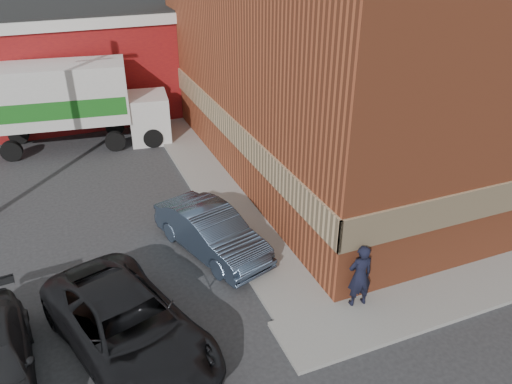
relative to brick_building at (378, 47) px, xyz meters
name	(u,v)px	position (x,y,z in m)	size (l,w,h in m)	color
ground	(285,320)	(-8.50, -9.00, -4.68)	(90.00, 90.00, 0.00)	#28282B
brick_building	(378,47)	(0.00, 0.00, 0.00)	(14.25, 18.25, 9.36)	#994527
sidewalk_west	(206,175)	(-7.90, 0.00, -4.62)	(1.80, 18.00, 0.12)	gray
warehouse	(21,64)	(-14.50, 11.00, -1.87)	(16.30, 8.30, 5.60)	maroon
man	(360,276)	(-6.44, -9.25, -3.62)	(0.69, 0.45, 1.89)	black
sedan	(211,232)	(-9.30, -5.20, -3.94)	(1.57, 4.49, 1.48)	#344357
suv_a	(128,326)	(-12.45, -8.50, -3.90)	(2.59, 5.62, 1.56)	black
box_truck	(77,100)	(-12.25, 5.42, -2.43)	(8.14, 3.37, 3.90)	silver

